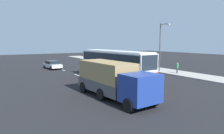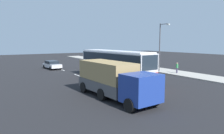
{
  "view_description": "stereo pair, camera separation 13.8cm",
  "coord_description": "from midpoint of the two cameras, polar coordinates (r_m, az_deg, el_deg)",
  "views": [
    {
      "loc": [
        21.86,
        -14.2,
        4.66
      ],
      "look_at": [
        0.36,
        -0.74,
        1.5
      ],
      "focal_mm": 32.46,
      "sensor_mm": 36.0,
      "label": 1
    },
    {
      "loc": [
        21.79,
        -14.31,
        4.66
      ],
      "look_at": [
        0.36,
        -0.74,
        1.5
      ],
      "focal_mm": 32.46,
      "sensor_mm": 36.0,
      "label": 2
    }
  ],
  "objects": [
    {
      "name": "cargo_truck",
      "position": [
        16.76,
        0.49,
        -3.39
      ],
      "size": [
        8.47,
        3.0,
        2.98
      ],
      "rotation": [
        0.0,
        0.0,
        0.05
      ],
      "color": "navy",
      "rests_on": "ground_plane"
    },
    {
      "name": "pedestrian_near_curb",
      "position": [
        30.82,
        18.03,
        -0.05
      ],
      "size": [
        0.32,
        0.32,
        1.52
      ],
      "rotation": [
        0.0,
        0.0,
        3.44
      ],
      "color": "#38334C",
      "rests_on": "sidewalk_curb"
    },
    {
      "name": "coach_bus",
      "position": [
        24.6,
        0.89,
        1.42
      ],
      "size": [
        11.88,
        3.17,
        3.6
      ],
      "rotation": [
        0.0,
        0.0,
        0.06
      ],
      "color": "red",
      "rests_on": "ground_plane"
    },
    {
      "name": "car_silver_hatch",
      "position": [
        36.49,
        -16.32,
        0.66
      ],
      "size": [
        4.43,
        2.28,
        1.41
      ],
      "rotation": [
        0.0,
        0.0,
        0.09
      ],
      "color": "silver",
      "rests_on": "ground_plane"
    },
    {
      "name": "lane_centreline",
      "position": [
        25.01,
        -5.78,
        -3.67
      ],
      "size": [
        39.35,
        0.16,
        0.01
      ],
      "color": "white",
      "rests_on": "ground_plane"
    },
    {
      "name": "ground_plane",
      "position": [
        26.48,
        1.09,
        -3.05
      ],
      "size": [
        120.0,
        120.0,
        0.0
      ],
      "primitive_type": "plane",
      "color": "black"
    },
    {
      "name": "street_lamp",
      "position": [
        31.77,
        13.72,
        6.28
      ],
      "size": [
        1.83,
        0.24,
        7.28
      ],
      "color": "#47474C",
      "rests_on": "sidewalk_curb"
    },
    {
      "name": "sidewalk_curb",
      "position": [
        32.83,
        15.63,
        -1.2
      ],
      "size": [
        80.0,
        4.0,
        0.15
      ],
      "primitive_type": "cube",
      "color": "#A8A399",
      "rests_on": "ground_plane"
    }
  ]
}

